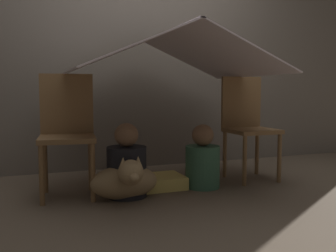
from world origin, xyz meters
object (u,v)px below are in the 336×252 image
object	(u,v)px
chair_left	(67,129)
person_front	(127,166)
person_second	(203,161)
dog	(125,181)
chair_right	(247,123)

from	to	relation	value
chair_left	person_front	distance (m)	0.53
chair_left	person_second	size ratio (longest dim) A/B	1.77
chair_left	dog	size ratio (longest dim) A/B	1.86
person_second	dog	world-z (taller)	person_second
dog	person_front	bearing A→B (deg)	69.25
person_front	dog	world-z (taller)	person_front
person_second	dog	size ratio (longest dim) A/B	1.05
chair_right	dog	bearing A→B (deg)	-164.91
chair_right	dog	distance (m)	1.30
chair_left	chair_right	world-z (taller)	same
person_front	dog	bearing A→B (deg)	-110.75
chair_right	person_second	bearing A→B (deg)	-161.16
person_front	person_second	world-z (taller)	person_front
chair_left	chair_right	xyz separation A→B (m)	(1.58, 0.00, 0.00)
chair_left	chair_right	distance (m)	1.58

